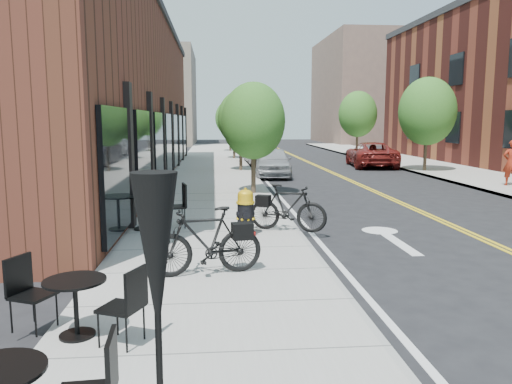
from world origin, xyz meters
name	(u,v)px	position (x,y,z in m)	size (l,w,h in m)	color
ground	(330,274)	(0.00, 0.00, 0.00)	(120.00, 120.00, 0.00)	black
sidewalk_near	(213,191)	(-2.00, 10.00, 0.06)	(4.00, 70.00, 0.12)	#9E9B93
building_near	(107,100)	(-6.50, 14.00, 3.50)	(5.00, 28.00, 7.00)	#4E2719
bg_building_left	(158,98)	(-8.00, 48.00, 5.00)	(8.00, 14.00, 10.00)	#726656
bg_building_right	(367,91)	(16.00, 50.00, 6.00)	(10.00, 16.00, 12.00)	brown
tree_near_a	(253,121)	(-0.60, 9.00, 2.60)	(2.20, 2.20, 3.81)	#382B1E
tree_near_b	(241,118)	(-0.60, 17.00, 2.71)	(2.30, 2.30, 3.98)	#382B1E
tree_near_c	(234,122)	(-0.60, 25.00, 2.53)	(2.10, 2.10, 3.67)	#382B1E
tree_near_d	(230,118)	(-0.60, 33.00, 2.79)	(2.40, 2.40, 4.11)	#382B1E
tree_far_b	(427,111)	(8.60, 16.00, 3.06)	(2.80, 2.80, 4.62)	#382B1E
tree_far_c	(358,114)	(8.60, 28.00, 3.06)	(2.80, 2.80, 4.62)	#382B1E
fire_hydrant	(245,213)	(-1.29, 2.56, 0.62)	(0.57, 0.57, 1.05)	maroon
bicycle_left	(205,241)	(-2.13, -0.21, 0.68)	(0.53, 1.87, 1.13)	black
bicycle_right	(288,208)	(-0.30, 2.90, 0.66)	(0.51, 1.80, 1.08)	black
bistro_set_b	(76,299)	(-3.60, -2.44, 0.57)	(1.69, 1.05, 0.90)	black
bistro_set_c	(144,207)	(-3.60, 3.38, 0.64)	(1.97, 0.98, 1.04)	black
patio_umbrella	(157,283)	(-2.31, -5.40, 1.73)	(0.36, 0.36, 2.24)	black
parked_car_a	(273,162)	(0.80, 14.97, 0.69)	(1.63, 4.06, 1.38)	#999CA0
parked_car_b	(260,152)	(0.80, 21.44, 0.76)	(1.62, 4.64, 1.53)	black
parked_car_c	(261,147)	(1.54, 28.51, 0.65)	(1.81, 4.45, 1.29)	#AEAEB3
parked_car_far	(371,154)	(6.93, 19.43, 0.70)	(2.33, 5.05, 1.40)	maroon
pedestrian	(512,163)	(9.49, 10.12, 1.01)	(0.65, 0.42, 1.77)	maroon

